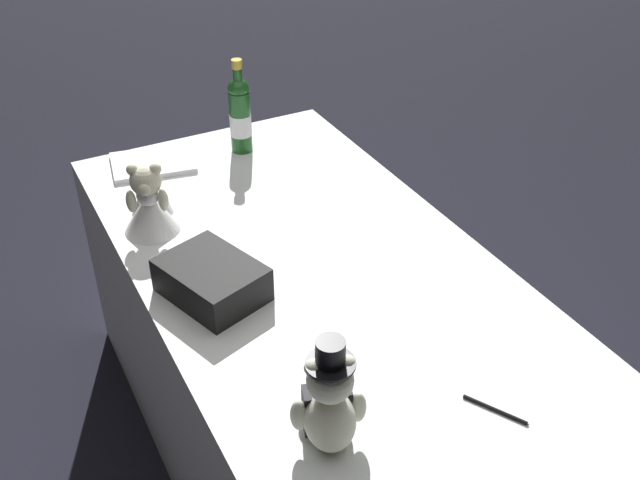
% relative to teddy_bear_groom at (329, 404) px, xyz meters
% --- Properties ---
extents(ground_plane, '(12.00, 12.00, 0.00)m').
position_rel_teddy_bear_groom_xyz_m(ground_plane, '(-0.52, 0.25, -0.87)').
color(ground_plane, black).
extents(reception_table, '(1.85, 0.91, 0.76)m').
position_rel_teddy_bear_groom_xyz_m(reception_table, '(-0.52, 0.25, -0.49)').
color(reception_table, white).
rests_on(reception_table, ground_plane).
extents(teddy_bear_groom, '(0.15, 0.15, 0.28)m').
position_rel_teddy_bear_groom_xyz_m(teddy_bear_groom, '(0.00, 0.00, 0.00)').
color(teddy_bear_groom, silver).
rests_on(teddy_bear_groom, reception_table).
extents(teddy_bear_bride, '(0.21, 0.18, 0.22)m').
position_rel_teddy_bear_groom_xyz_m(teddy_bear_bride, '(-0.93, -0.08, -0.02)').
color(teddy_bear_bride, white).
rests_on(teddy_bear_bride, reception_table).
extents(champagne_bottle, '(0.07, 0.07, 0.32)m').
position_rel_teddy_bear_groom_xyz_m(champagne_bottle, '(-1.26, 0.34, 0.03)').
color(champagne_bottle, '#1C531E').
rests_on(champagne_bottle, reception_table).
extents(signing_pen, '(0.13, 0.08, 0.01)m').
position_rel_teddy_bear_groom_xyz_m(signing_pen, '(0.10, 0.35, -0.10)').
color(signing_pen, black).
rests_on(signing_pen, reception_table).
extents(gift_case_black, '(0.30, 0.26, 0.10)m').
position_rel_teddy_bear_groom_xyz_m(gift_case_black, '(-0.56, -0.04, -0.06)').
color(gift_case_black, black).
rests_on(gift_case_black, reception_table).
extents(guestbook, '(0.24, 0.30, 0.02)m').
position_rel_teddy_bear_groom_xyz_m(guestbook, '(-1.30, 0.04, -0.10)').
color(guestbook, white).
rests_on(guestbook, reception_table).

